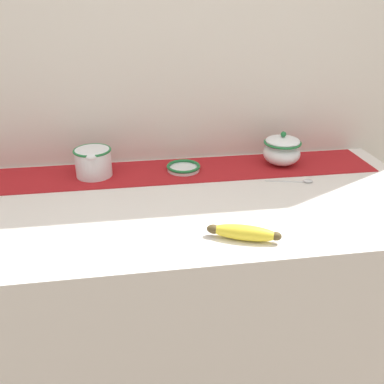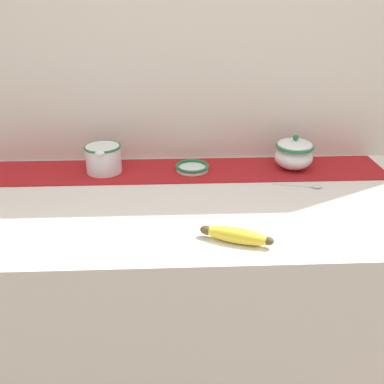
{
  "view_description": "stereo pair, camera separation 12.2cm",
  "coord_description": "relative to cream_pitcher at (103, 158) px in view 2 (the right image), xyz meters",
  "views": [
    {
      "loc": [
        -0.13,
        -1.14,
        1.48
      ],
      "look_at": [
        0.04,
        -0.05,
        0.95
      ],
      "focal_mm": 40.0,
      "sensor_mm": 36.0,
      "label": 1
    },
    {
      "loc": [
        -0.01,
        -1.15,
        1.48
      ],
      "look_at": [
        0.04,
        -0.05,
        0.95
      ],
      "focal_mm": 40.0,
      "sensor_mm": 36.0,
      "label": 2
    }
  ],
  "objects": [
    {
      "name": "countertop",
      "position": [
        0.25,
        -0.23,
        -0.51
      ],
      "size": [
        1.57,
        0.69,
        0.9
      ],
      "primitive_type": "cube",
      "color": "silver",
      "rests_on": "ground_plane"
    },
    {
      "name": "back_wall",
      "position": [
        0.25,
        0.14,
        0.24
      ],
      "size": [
        2.37,
        0.04,
        2.4
      ],
      "primitive_type": "cube",
      "color": "silver",
      "rests_on": "ground_plane"
    },
    {
      "name": "table_runner",
      "position": [
        0.25,
        -0.0,
        -0.05
      ],
      "size": [
        1.44,
        0.22,
        0.0
      ],
      "primitive_type": "cube",
      "color": "#A8191E",
      "rests_on": "countertop"
    },
    {
      "name": "cream_pitcher",
      "position": [
        0.0,
        0.0,
        0.0
      ],
      "size": [
        0.13,
        0.14,
        0.1
      ],
      "color": "white",
      "rests_on": "countertop"
    },
    {
      "name": "sugar_bowl",
      "position": [
        0.66,
        -0.0,
        0.0
      ],
      "size": [
        0.13,
        0.13,
        0.12
      ],
      "color": "white",
      "rests_on": "countertop"
    },
    {
      "name": "small_dish",
      "position": [
        0.3,
        -0.0,
        -0.04
      ],
      "size": [
        0.12,
        0.12,
        0.02
      ],
      "color": "white",
      "rests_on": "countertop"
    },
    {
      "name": "banana",
      "position": [
        0.39,
        -0.47,
        -0.03
      ],
      "size": [
        0.18,
        0.1,
        0.04
      ],
      "rotation": [
        0.0,
        0.0,
        -0.38
      ],
      "color": "yellow",
      "rests_on": "countertop"
    },
    {
      "name": "spoon",
      "position": [
        0.68,
        -0.16,
        -0.05
      ],
      "size": [
        0.15,
        0.05,
        0.01
      ],
      "rotation": [
        0.0,
        0.0,
        -0.23
      ],
      "color": "silver",
      "rests_on": "countertop"
    }
  ]
}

